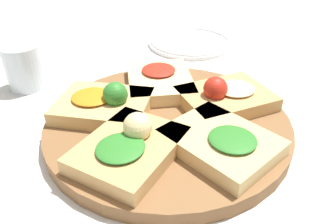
# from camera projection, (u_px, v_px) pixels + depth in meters

# --- Properties ---
(ground_plane) EXTENTS (3.00, 3.00, 0.00)m
(ground_plane) POSITION_uv_depth(u_px,v_px,m) (168.00, 130.00, 0.58)
(ground_plane) COLOR silver
(serving_board) EXTENTS (0.42, 0.42, 0.02)m
(serving_board) POSITION_uv_depth(u_px,v_px,m) (168.00, 124.00, 0.57)
(serving_board) COLOR brown
(serving_board) RESTS_ON ground_plane
(focaccia_slice_0) EXTENTS (0.18, 0.15, 0.03)m
(focaccia_slice_0) POSITION_uv_depth(u_px,v_px,m) (222.00, 142.00, 0.49)
(focaccia_slice_0) COLOR #DBB775
(focaccia_slice_0) RESTS_ON serving_board
(focaccia_slice_1) EXTENTS (0.15, 0.18, 0.06)m
(focaccia_slice_1) POSITION_uv_depth(u_px,v_px,m) (225.00, 96.00, 0.60)
(focaccia_slice_1) COLOR tan
(focaccia_slice_1) RESTS_ON serving_board
(focaccia_slice_2) EXTENTS (0.20, 0.18, 0.03)m
(focaccia_slice_2) POSITION_uv_depth(u_px,v_px,m) (160.00, 81.00, 0.66)
(focaccia_slice_2) COLOR #E5C689
(focaccia_slice_2) RESTS_ON serving_board
(focaccia_slice_3) EXTENTS (0.20, 0.20, 0.06)m
(focaccia_slice_3) POSITION_uv_depth(u_px,v_px,m) (104.00, 104.00, 0.58)
(focaccia_slice_3) COLOR tan
(focaccia_slice_3) RESTS_ON serving_board
(focaccia_slice_4) EXTENTS (0.18, 0.20, 0.06)m
(focaccia_slice_4) POSITION_uv_depth(u_px,v_px,m) (130.00, 146.00, 0.47)
(focaccia_slice_4) COLOR tan
(focaccia_slice_4) RESTS_ON serving_board
(plate_left) EXTENTS (0.24, 0.24, 0.02)m
(plate_left) POSITION_uv_depth(u_px,v_px,m) (190.00, 42.00, 0.93)
(plate_left) COLOR white
(plate_left) RESTS_ON ground_plane
(water_glass) EXTENTS (0.08, 0.08, 0.09)m
(water_glass) POSITION_uv_depth(u_px,v_px,m) (24.00, 67.00, 0.69)
(water_glass) COLOR silver
(water_glass) RESTS_ON ground_plane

